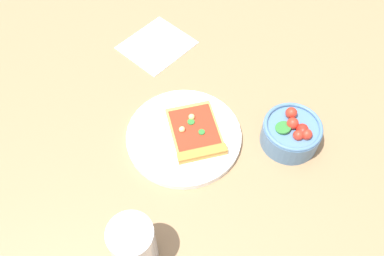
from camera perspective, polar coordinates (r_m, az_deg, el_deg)
ground_plane at (r=0.88m, az=-1.72°, el=-0.93°), size 2.40×2.40×0.00m
plate at (r=0.87m, az=-1.15°, el=-1.16°), size 0.24×0.24×0.01m
pizza_slice_main at (r=0.86m, az=0.58°, el=-0.91°), size 0.16×0.17×0.02m
salad_bowl at (r=0.87m, az=13.67°, el=-0.62°), size 0.12×0.12×0.07m
soda_glass at (r=0.72m, az=-8.11°, el=-15.87°), size 0.08×0.08×0.11m
paper_napkin at (r=1.05m, az=-4.92°, el=11.44°), size 0.16×0.15×0.00m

